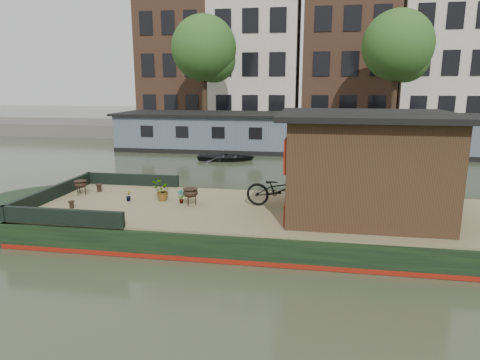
% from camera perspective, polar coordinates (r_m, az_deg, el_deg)
% --- Properties ---
extents(ground, '(120.00, 120.00, 0.00)m').
position_cam_1_polar(ground, '(10.90, 4.02, -7.23)').
color(ground, '#2C3321').
rests_on(ground, ground).
extents(houseboat_hull, '(14.01, 4.02, 0.60)m').
position_cam_1_polar(houseboat_hull, '(11.02, -2.90, -5.50)').
color(houseboat_hull, black).
rests_on(houseboat_hull, ground).
extents(houseboat_deck, '(11.80, 3.80, 0.05)m').
position_cam_1_polar(houseboat_deck, '(10.71, 4.08, -4.08)').
color(houseboat_deck, olive).
rests_on(houseboat_deck, houseboat_hull).
extents(bow_bulwark, '(3.00, 4.00, 0.35)m').
position_cam_1_polar(bow_bulwark, '(12.21, -20.31, -1.78)').
color(bow_bulwark, black).
rests_on(bow_bulwark, houseboat_deck).
extents(cabin, '(4.00, 3.50, 2.42)m').
position_cam_1_polar(cabin, '(10.44, 16.22, 2.09)').
color(cabin, black).
rests_on(cabin, houseboat_deck).
extents(bicycle, '(1.79, 0.83, 0.91)m').
position_cam_1_polar(bicycle, '(10.81, 5.31, -1.31)').
color(bicycle, black).
rests_on(bicycle, houseboat_deck).
extents(potted_plant_a, '(0.22, 0.18, 0.37)m').
position_cam_1_polar(potted_plant_a, '(11.28, -7.87, -2.20)').
color(potted_plant_a, '#983B2B').
rests_on(potted_plant_a, houseboat_deck).
extents(potted_plant_b, '(0.14, 0.17, 0.28)m').
position_cam_1_polar(potted_plant_b, '(11.80, -14.66, -2.05)').
color(potted_plant_b, brown).
rests_on(potted_plant_b, houseboat_deck).
extents(potted_plant_c, '(0.64, 0.63, 0.53)m').
position_cam_1_polar(potted_plant_c, '(11.62, -10.39, -1.42)').
color(potted_plant_c, '#99402C').
rests_on(potted_plant_c, houseboat_deck).
extents(brazier_front, '(0.45, 0.45, 0.41)m').
position_cam_1_polar(brazier_front, '(12.86, -20.47, -0.97)').
color(brazier_front, black).
rests_on(brazier_front, houseboat_deck).
extents(brazier_rear, '(0.51, 0.51, 0.44)m').
position_cam_1_polar(brazier_rear, '(11.09, -6.62, -2.23)').
color(brazier_rear, black).
rests_on(brazier_rear, houseboat_deck).
extents(bollard_port, '(0.19, 0.19, 0.22)m').
position_cam_1_polar(bollard_port, '(13.08, -18.27, -1.00)').
color(bollard_port, black).
rests_on(bollard_port, houseboat_deck).
extents(bollard_stbd, '(0.16, 0.16, 0.18)m').
position_cam_1_polar(bollard_stbd, '(11.59, -21.55, -3.05)').
color(bollard_stbd, black).
rests_on(bollard_stbd, houseboat_deck).
extents(dinghy, '(2.99, 2.25, 0.59)m').
position_cam_1_polar(dinghy, '(21.32, -1.84, 3.44)').
color(dinghy, black).
rests_on(dinghy, ground).
extents(far_houseboat, '(20.40, 4.40, 2.11)m').
position_cam_1_polar(far_houseboat, '(24.38, 7.40, 6.10)').
color(far_houseboat, '#4E5A68').
rests_on(far_houseboat, ground).
extents(quay, '(60.00, 6.00, 0.90)m').
position_cam_1_polar(quay, '(30.90, 7.90, 6.48)').
color(quay, '#47443F').
rests_on(quay, ground).
extents(townhouse_row, '(27.25, 8.00, 16.50)m').
position_cam_1_polar(townhouse_row, '(37.95, 8.90, 18.84)').
color(townhouse_row, brown).
rests_on(townhouse_row, ground).
extents(tree_left, '(4.40, 4.40, 7.40)m').
position_cam_1_polar(tree_left, '(30.27, -4.52, 16.75)').
color(tree_left, '#332316').
rests_on(tree_left, quay).
extents(tree_right, '(4.40, 4.40, 7.40)m').
position_cam_1_polar(tree_right, '(29.82, 20.51, 16.09)').
color(tree_right, '#332316').
rests_on(tree_right, quay).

